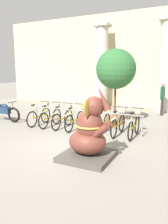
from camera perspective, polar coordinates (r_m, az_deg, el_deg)
ground_plane at (r=6.94m, az=-4.09°, el=-8.79°), size 60.00×60.00×0.00m
building_facade at (r=14.64m, az=13.38°, el=13.09°), size 20.00×0.20×6.00m
column_left at (r=14.24m, az=4.65°, el=11.89°), size 0.98×0.98×5.16m
column_right at (r=13.32m, az=20.56°, el=11.35°), size 0.98×0.98×5.16m
bike_rack at (r=8.63m, az=-0.18°, el=-0.57°), size 4.71×0.05×0.77m
bicycle_0 at (r=9.65m, az=-11.51°, el=-0.93°), size 0.48×1.63×0.99m
bicycle_1 at (r=9.31m, az=-8.66°, el=-1.26°), size 0.48×1.63×0.99m
bicycle_2 at (r=9.01m, az=-5.49°, el=-1.58°), size 0.48×1.63×0.99m
bicycle_3 at (r=8.72m, az=-2.23°, el=-1.96°), size 0.48×1.63×0.99m
bicycle_4 at (r=8.48m, az=1.34°, el=-2.31°), size 0.48×1.63×0.99m
bicycle_5 at (r=8.23m, az=4.95°, el=-2.75°), size 0.48×1.63×0.99m
bicycle_6 at (r=8.08m, az=8.96°, el=-3.09°), size 0.48×1.63×0.99m
bicycle_7 at (r=7.93m, az=13.00°, el=-3.50°), size 0.48×1.63×0.99m
elephant_statue at (r=5.76m, az=1.41°, el=-5.84°), size 1.31×1.31×1.98m
motorcycle at (r=10.84m, az=-20.38°, el=0.17°), size 2.02×0.55×0.94m
person_pedestrian at (r=12.09m, az=19.83°, el=4.15°), size 0.23×0.47×1.77m
potted_tree at (r=9.52m, az=8.30°, el=10.52°), size 1.70×1.70×3.24m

